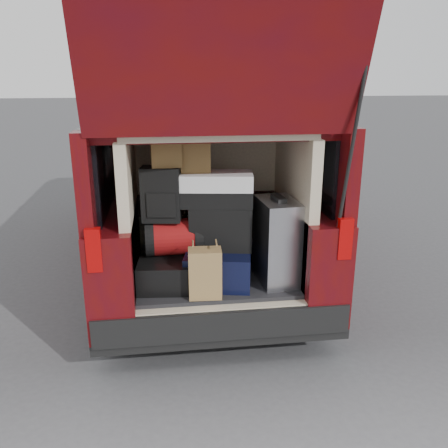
# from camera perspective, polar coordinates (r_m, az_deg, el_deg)

# --- Properties ---
(ground) EXTENTS (80.00, 80.00, 0.00)m
(ground) POSITION_cam_1_polar(r_m,az_deg,el_deg) (3.98, -0.70, -14.66)
(ground) COLOR #3B3B3D
(ground) RESTS_ON ground
(minivan) EXTENTS (1.90, 5.35, 2.77)m
(minivan) POSITION_cam_1_polar(r_m,az_deg,el_deg) (5.34, -3.12, 4.55)
(minivan) COLOR black
(minivan) RESTS_ON ground
(load_floor) EXTENTS (1.24, 1.05, 0.55)m
(load_floor) POSITION_cam_1_polar(r_m,az_deg,el_deg) (4.08, -1.18, -9.33)
(load_floor) COLOR black
(load_floor) RESTS_ON ground
(black_hardshell) EXTENTS (0.44, 0.58, 0.22)m
(black_hardshell) POSITION_cam_1_polar(r_m,az_deg,el_deg) (3.76, -7.05, -5.44)
(black_hardshell) COLOR black
(black_hardshell) RESTS_ON load_floor
(navy_hardshell) EXTENTS (0.60, 0.69, 0.27)m
(navy_hardshell) POSITION_cam_1_polar(r_m,az_deg,el_deg) (3.80, -0.61, -4.68)
(navy_hardshell) COLOR black
(navy_hardshell) RESTS_ON load_floor
(silver_roller) EXTENTS (0.31, 0.46, 0.66)m
(silver_roller) POSITION_cam_1_polar(r_m,az_deg,el_deg) (3.72, 6.40, -2.05)
(silver_roller) COLOR white
(silver_roller) RESTS_ON load_floor
(kraft_bag) EXTENTS (0.25, 0.17, 0.37)m
(kraft_bag) POSITION_cam_1_polar(r_m,az_deg,el_deg) (3.48, -2.29, -5.95)
(kraft_bag) COLOR olive
(kraft_bag) RESTS_ON load_floor
(red_duffel) EXTENTS (0.44, 0.29, 0.29)m
(red_duffel) POSITION_cam_1_polar(r_m,az_deg,el_deg) (3.72, -6.04, -1.51)
(red_duffel) COLOR maroon
(red_duffel) RESTS_ON black_hardshell
(black_soft_case) EXTENTS (0.52, 0.37, 0.34)m
(black_soft_case) POSITION_cam_1_polar(r_m,az_deg,el_deg) (3.70, -0.33, -0.26)
(black_soft_case) COLOR black
(black_soft_case) RESTS_ON navy_hardshell
(backpack) EXTENTS (0.31, 0.21, 0.41)m
(backpack) POSITION_cam_1_polar(r_m,az_deg,el_deg) (3.60, -7.56, 3.59)
(backpack) COLOR black
(backpack) RESTS_ON red_duffel
(twotone_duffel) EXTENTS (0.60, 0.37, 0.25)m
(twotone_duffel) POSITION_cam_1_polar(r_m,az_deg,el_deg) (3.62, -1.00, 4.25)
(twotone_duffel) COLOR white
(twotone_duffel) RESTS_ON black_soft_case
(grocery_sack_lower) EXTENTS (0.23, 0.19, 0.20)m
(grocery_sack_lower) POSITION_cam_1_polar(r_m,az_deg,el_deg) (3.56, -7.00, 8.51)
(grocery_sack_lower) COLOR brown
(grocery_sack_lower) RESTS_ON backpack
(grocery_sack_upper) EXTENTS (0.23, 0.19, 0.22)m
(grocery_sack_upper) POSITION_cam_1_polar(r_m,az_deg,el_deg) (3.63, -3.51, 8.08)
(grocery_sack_upper) COLOR brown
(grocery_sack_upper) RESTS_ON twotone_duffel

